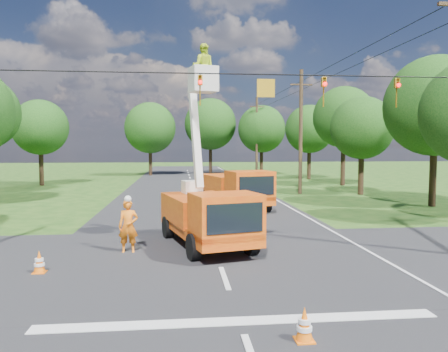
{
  "coord_description": "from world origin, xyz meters",
  "views": [
    {
      "loc": [
        -1.31,
        -12.53,
        3.94
      ],
      "look_at": [
        0.65,
        6.39,
        2.6
      ],
      "focal_mm": 35.0,
      "sensor_mm": 36.0,
      "label": 1
    }
  ],
  "objects": [
    {
      "name": "ground",
      "position": [
        0.0,
        20.0,
        0.0
      ],
      "size": [
        140.0,
        140.0,
        0.0
      ],
      "primitive_type": "plane",
      "color": "#1D4414",
      "rests_on": "ground"
    },
    {
      "name": "road_main",
      "position": [
        0.0,
        20.0,
        0.0
      ],
      "size": [
        12.0,
        100.0,
        0.06
      ],
      "primitive_type": "cube",
      "color": "black",
      "rests_on": "ground"
    },
    {
      "name": "road_cross",
      "position": [
        0.0,
        2.0,
        0.0
      ],
      "size": [
        56.0,
        10.0,
        0.07
      ],
      "primitive_type": "cube",
      "color": "black",
      "rests_on": "ground"
    },
    {
      "name": "stop_bar",
      "position": [
        0.0,
        -3.2,
        0.0
      ],
      "size": [
        9.0,
        0.45,
        0.02
      ],
      "primitive_type": "cube",
      "color": "silver",
      "rests_on": "ground"
    },
    {
      "name": "edge_line",
      "position": [
        5.6,
        20.0,
        0.0
      ],
      "size": [
        0.12,
        90.0,
        0.02
      ],
      "primitive_type": "cube",
      "color": "silver",
      "rests_on": "ground"
    },
    {
      "name": "bucket_truck",
      "position": [
        -0.23,
        4.15,
        1.66
      ],
      "size": [
        3.69,
        6.49,
        7.85
      ],
      "rotation": [
        0.0,
        0.0,
        0.25
      ],
      "color": "orange",
      "rests_on": "ground"
    },
    {
      "name": "second_truck",
      "position": [
        2.18,
        14.02,
        1.29
      ],
      "size": [
        4.03,
        7.01,
        2.48
      ],
      "rotation": [
        0.0,
        0.0,
        0.26
      ],
      "color": "orange",
      "rests_on": "ground"
    },
    {
      "name": "ground_worker",
      "position": [
        -3.17,
        3.5,
        0.99
      ],
      "size": [
        0.72,
        0.48,
        1.97
      ],
      "primitive_type": "imported",
      "rotation": [
        0.0,
        0.0,
        0.01
      ],
      "color": "#E75113",
      "rests_on": "ground"
    },
    {
      "name": "distant_car",
      "position": [
        1.97,
        26.24,
        0.65
      ],
      "size": [
        1.84,
        3.91,
        1.29
      ],
      "primitive_type": "imported",
      "rotation": [
        0.0,
        0.0,
        0.09
      ],
      "color": "black",
      "rests_on": "ground"
    },
    {
      "name": "traffic_cone_0",
      "position": [
        1.16,
        -4.26,
        0.36
      ],
      "size": [
        0.38,
        0.38,
        0.71
      ],
      "color": "orange",
      "rests_on": "ground"
    },
    {
      "name": "traffic_cone_1",
      "position": [
        0.76,
        6.95,
        0.36
      ],
      "size": [
        0.38,
        0.38,
        0.71
      ],
      "color": "orange",
      "rests_on": "ground"
    },
    {
      "name": "traffic_cone_2",
      "position": [
        1.93,
        10.68,
        0.36
      ],
      "size": [
        0.38,
        0.38,
        0.71
      ],
      "color": "orange",
      "rests_on": "ground"
    },
    {
      "name": "traffic_cone_3",
      "position": [
        -5.6,
        1.14,
        0.36
      ],
      "size": [
        0.38,
        0.38,
        0.71
      ],
      "color": "orange",
      "rests_on": "ground"
    },
    {
      "name": "traffic_cone_6",
      "position": [
        4.26,
        17.39,
        0.36
      ],
      "size": [
        0.38,
        0.38,
        0.71
      ],
      "color": "orange",
      "rests_on": "ground"
    },
    {
      "name": "pole_right_mid",
      "position": [
        8.5,
        22.0,
        5.11
      ],
      "size": [
        1.8,
        0.3,
        10.0
      ],
      "color": "#4C3823",
      "rests_on": "ground"
    },
    {
      "name": "pole_right_far",
      "position": [
        8.5,
        42.0,
        5.11
      ],
      "size": [
        1.8,
        0.3,
        10.0
      ],
      "color": "#4C3823",
      "rests_on": "ground"
    },
    {
      "name": "signal_span",
      "position": [
        2.23,
        1.99,
        5.88
      ],
      "size": [
        18.0,
        0.29,
        1.07
      ],
      "color": "black",
      "rests_on": "ground"
    },
    {
      "name": "tree_left_f",
      "position": [
        -14.8,
        32.0,
        5.69
      ],
      "size": [
        5.4,
        5.4,
        8.4
      ],
      "color": "#382616",
      "rests_on": "ground"
    },
    {
      "name": "tree_right_b",
      "position": [
        15.0,
        14.0,
        6.43
      ],
      "size": [
        6.4,
        6.4,
        9.65
      ],
      "color": "#382616",
      "rests_on": "ground"
    },
    {
      "name": "tree_right_c",
      "position": [
        13.2,
        21.0,
        5.31
      ],
      "size": [
        5.0,
        5.0,
        7.83
      ],
      "color": "#382616",
      "rests_on": "ground"
    },
    {
      "name": "tree_right_d",
      "position": [
        14.8,
        29.0,
        6.68
      ],
      "size": [
        6.0,
        6.0,
        9.7
      ],
      "color": "#382616",
      "rests_on": "ground"
    },
    {
      "name": "tree_right_e",
      "position": [
        13.8,
        37.0,
        5.81
      ],
      "size": [
        5.6,
        5.6,
        8.63
      ],
      "color": "#382616",
      "rests_on": "ground"
    },
    {
      "name": "tree_far_a",
      "position": [
        -5.0,
        45.0,
        6.19
      ],
      "size": [
        6.6,
        6.6,
        9.5
      ],
      "color": "#382616",
      "rests_on": "ground"
    },
    {
      "name": "tree_far_b",
      "position": [
        3.0,
        47.0,
        6.81
      ],
      "size": [
        7.0,
        7.0,
        10.32
      ],
      "color": "#382616",
      "rests_on": "ground"
    },
    {
      "name": "tree_far_c",
      "position": [
        9.5,
        44.0,
        6.06
      ],
      "size": [
        6.2,
        6.2,
        9.18
      ],
      "color": "#382616",
      "rests_on": "ground"
    }
  ]
}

